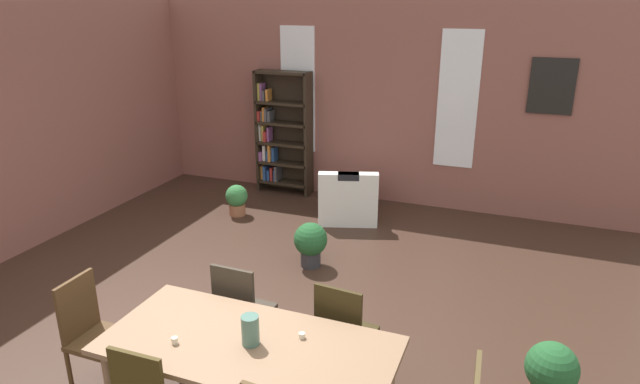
# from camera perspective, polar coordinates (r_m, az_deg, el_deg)

# --- Properties ---
(ground_plane) EXTENTS (10.76, 10.76, 0.00)m
(ground_plane) POSITION_cam_1_polar(r_m,az_deg,el_deg) (5.12, -8.30, -15.78)
(ground_plane) COLOR #3C271D
(back_wall_brick) EXTENTS (7.87, 0.12, 2.92)m
(back_wall_brick) POSITION_cam_1_polar(r_m,az_deg,el_deg) (8.21, 5.72, 9.09)
(back_wall_brick) COLOR #8F554B
(back_wall_brick) RESTS_ON ground
(window_pane_0) EXTENTS (0.55, 0.02, 1.90)m
(window_pane_0) POSITION_cam_1_polar(r_m,az_deg,el_deg) (8.52, -2.31, 10.54)
(window_pane_0) COLOR white
(window_pane_1) EXTENTS (0.55, 0.02, 1.90)m
(window_pane_1) POSITION_cam_1_polar(r_m,az_deg,el_deg) (7.89, 14.14, 9.24)
(window_pane_1) COLOR white
(dining_table) EXTENTS (1.99, 0.93, 0.76)m
(dining_table) POSITION_cam_1_polar(r_m,az_deg,el_deg) (3.89, -7.41, -16.28)
(dining_table) COLOR #8D6A4E
(dining_table) RESTS_ON ground
(vase_on_table) EXTENTS (0.12, 0.12, 0.21)m
(vase_on_table) POSITION_cam_1_polar(r_m,az_deg,el_deg) (3.78, -7.26, -14.07)
(vase_on_table) COLOR #4C7266
(vase_on_table) RESTS_ON dining_table
(tealight_candle_0) EXTENTS (0.04, 0.04, 0.04)m
(tealight_candle_0) POSITION_cam_1_polar(r_m,az_deg,el_deg) (3.85, -1.90, -14.70)
(tealight_candle_0) COLOR silver
(tealight_candle_0) RESTS_ON dining_table
(tealight_candle_1) EXTENTS (0.04, 0.04, 0.05)m
(tealight_candle_1) POSITION_cam_1_polar(r_m,az_deg,el_deg) (3.92, -14.89, -14.71)
(tealight_candle_1) COLOR silver
(tealight_candle_1) RESTS_ON dining_table
(dining_chair_far_left) EXTENTS (0.41, 0.41, 0.95)m
(dining_chair_far_left) POSITION_cam_1_polar(r_m,az_deg,el_deg) (4.67, -8.19, -12.04)
(dining_chair_far_left) COLOR #352E23
(dining_chair_far_left) RESTS_ON ground
(dining_chair_head_left) EXTENTS (0.40, 0.40, 0.95)m
(dining_chair_head_left) POSITION_cam_1_polar(r_m,az_deg,el_deg) (4.70, -22.60, -13.26)
(dining_chair_head_left) COLOR #4F361D
(dining_chair_head_left) RESTS_ON ground
(dining_chair_far_right) EXTENTS (0.43, 0.43, 0.95)m
(dining_chair_far_right) POSITION_cam_1_polar(r_m,az_deg,el_deg) (4.36, 2.45, -14.38)
(dining_chair_far_right) COLOR #312711
(dining_chair_far_right) RESTS_ON ground
(bookshelf_tall) EXTENTS (0.87, 0.28, 1.91)m
(bookshelf_tall) POSITION_cam_1_polar(r_m,az_deg,el_deg) (8.60, -4.14, 5.98)
(bookshelf_tall) COLOR #2D2319
(bookshelf_tall) RESTS_ON ground
(armchair_white) EXTENTS (1.01, 1.01, 0.75)m
(armchair_white) POSITION_cam_1_polar(r_m,az_deg,el_deg) (7.67, 2.92, -0.78)
(armchair_white) COLOR white
(armchair_white) RESTS_ON ground
(potted_plant_by_shelf) EXTENTS (0.39, 0.39, 0.53)m
(potted_plant_by_shelf) POSITION_cam_1_polar(r_m,az_deg,el_deg) (6.30, -0.99, -5.23)
(potted_plant_by_shelf) COLOR #333338
(potted_plant_by_shelf) RESTS_ON ground
(potted_plant_corner) EXTENTS (0.39, 0.39, 0.53)m
(potted_plant_corner) POSITION_cam_1_polar(r_m,az_deg,el_deg) (4.66, 22.91, -16.95)
(potted_plant_corner) COLOR #9E6042
(potted_plant_corner) RESTS_ON ground
(potted_plant_window) EXTENTS (0.31, 0.31, 0.45)m
(potted_plant_window) POSITION_cam_1_polar(r_m,az_deg,el_deg) (7.87, -8.66, -0.70)
(potted_plant_window) COLOR #9E6042
(potted_plant_window) RESTS_ON ground
(framed_picture) EXTENTS (0.56, 0.03, 0.72)m
(framed_picture) POSITION_cam_1_polar(r_m,az_deg,el_deg) (7.79, 22.99, 10.09)
(framed_picture) COLOR black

